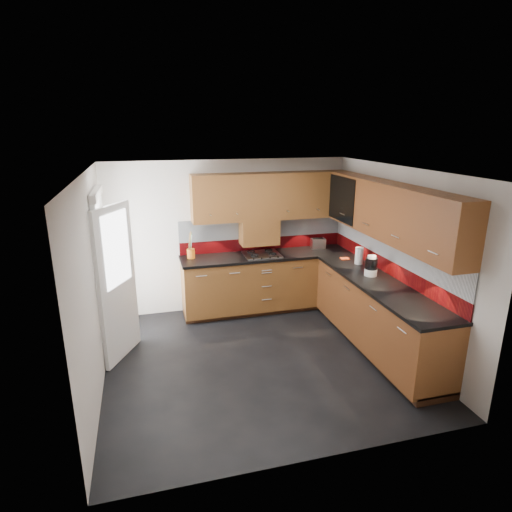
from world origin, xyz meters
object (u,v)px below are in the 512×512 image
object	(u,v)px
toaster	(318,243)
food_processor	(371,266)
utensil_pot	(191,252)
gas_hob	(262,254)

from	to	relation	value
toaster	food_processor	bearing A→B (deg)	-83.96
utensil_pot	toaster	world-z (taller)	utensil_pot
gas_hob	toaster	world-z (taller)	toaster
gas_hob	food_processor	size ratio (longest dim) A/B	1.97
gas_hob	toaster	bearing A→B (deg)	8.69
utensil_pot	toaster	xyz separation A→B (m)	(2.10, 0.03, -0.01)
gas_hob	toaster	size ratio (longest dim) A/B	2.32
toaster	food_processor	size ratio (longest dim) A/B	0.85
gas_hob	utensil_pot	size ratio (longest dim) A/B	1.32
toaster	food_processor	xyz separation A→B (m)	(0.15, -1.45, 0.05)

